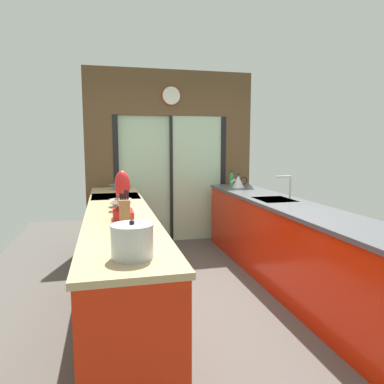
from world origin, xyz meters
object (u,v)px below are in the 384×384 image
object	(u,v)px
mixing_bowl_far	(116,187)
knife_block	(125,213)
stand_mixer	(123,201)
kettle	(238,181)
stock_pot	(132,241)
soap_bottle	(232,180)
mixing_bowl_near	(121,206)
mixing_bowl_mid	(120,203)
oven_range	(117,233)

from	to	relation	value
mixing_bowl_far	knife_block	xyz separation A→B (m)	(0.00, -2.36, 0.07)
stand_mixer	kettle	bearing A→B (deg)	47.51
stock_pot	soap_bottle	xyz separation A→B (m)	(1.78, 3.31, -0.01)
mixing_bowl_near	stock_pot	distance (m)	1.49
knife_block	mixing_bowl_near	bearing A→B (deg)	90.01
knife_block	soap_bottle	size ratio (longest dim) A/B	1.33
mixing_bowl_mid	knife_block	xyz separation A→B (m)	(0.00, -0.95, 0.07)
knife_block	mixing_bowl_mid	bearing A→B (deg)	90.01
oven_range	mixing_bowl_far	world-z (taller)	mixing_bowl_far
oven_range	kettle	distance (m)	1.95
knife_block	kettle	size ratio (longest dim) A/B	1.10
knife_block	mixing_bowl_far	bearing A→B (deg)	90.00
mixing_bowl_near	mixing_bowl_mid	world-z (taller)	mixing_bowl_near
mixing_bowl_mid	soap_bottle	world-z (taller)	soap_bottle
mixing_bowl_near	stand_mixer	bearing A→B (deg)	-90.00
stand_mixer	soap_bottle	size ratio (longest dim) A/B	1.92
oven_range	stock_pot	size ratio (longest dim) A/B	3.76
mixing_bowl_mid	soap_bottle	bearing A→B (deg)	41.32
mixing_bowl_mid	knife_block	distance (m)	0.95
kettle	soap_bottle	world-z (taller)	soap_bottle
mixing_bowl_near	kettle	size ratio (longest dim) A/B	0.81
stock_pot	kettle	distance (m)	3.50
oven_range	mixing_bowl_near	world-z (taller)	mixing_bowl_near
kettle	soap_bottle	size ratio (longest dim) A/B	1.21
oven_range	stand_mixer	size ratio (longest dim) A/B	2.19
kettle	mixing_bowl_mid	bearing A→B (deg)	-144.49
stock_pot	soap_bottle	size ratio (longest dim) A/B	1.11
oven_range	stand_mixer	bearing A→B (deg)	-89.27
mixing_bowl_near	kettle	bearing A→B (deg)	40.58
stand_mixer	stock_pot	size ratio (longest dim) A/B	1.72
mixing_bowl_near	oven_range	bearing A→B (deg)	91.02
mixing_bowl_far	kettle	size ratio (longest dim) A/B	0.67
mixing_bowl_mid	knife_block	size ratio (longest dim) A/B	0.72
mixing_bowl_near	soap_bottle	distance (m)	2.55
mixing_bowl_mid	knife_block	bearing A→B (deg)	-89.99
mixing_bowl_near	mixing_bowl_mid	xyz separation A→B (m)	(0.00, 0.25, -0.00)
mixing_bowl_mid	oven_range	bearing A→B (deg)	91.35
mixing_bowl_mid	stock_pot	distance (m)	1.75
stock_pot	oven_range	bearing A→B (deg)	90.42
mixing_bowl_far	kettle	bearing A→B (deg)	-4.33
soap_bottle	stand_mixer	bearing A→B (deg)	-128.49
mixing_bowl_near	kettle	xyz separation A→B (m)	(1.78, 1.53, 0.05)
mixing_bowl_mid	kettle	bearing A→B (deg)	35.51
oven_range	stand_mixer	world-z (taller)	stand_mixer
soap_bottle	mixing_bowl_mid	bearing A→B (deg)	-138.68
mixing_bowl_far	kettle	world-z (taller)	kettle
stand_mixer	mixing_bowl_mid	bearing A→B (deg)	90.00
stock_pot	mixing_bowl_near	bearing A→B (deg)	90.00
mixing_bowl_far	stock_pot	xyz separation A→B (m)	(0.00, -3.15, 0.06)
mixing_bowl_near	soap_bottle	bearing A→B (deg)	45.63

